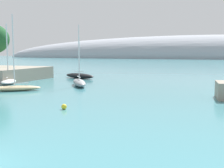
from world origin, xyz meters
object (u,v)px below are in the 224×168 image
Objects in this scene: sailboat_sand_outer_mooring at (15,87)px; sailboat_white_end_of_line at (8,81)px; sailboat_black_mid_mooring at (79,76)px; sailboat_grey_near_shore at (79,82)px; mooring_buoy_yellow at (64,107)px.

sailboat_white_end_of_line is at bearing -80.82° from sailboat_sand_outer_mooring.
sailboat_black_mid_mooring is 15.46m from sailboat_white_end_of_line.
sailboat_grey_near_shore is 0.96× the size of sailboat_white_end_of_line.
sailboat_grey_near_shore is at bearing -42.23° from sailboat_black_mid_mooring.
sailboat_sand_outer_mooring reaches higher than sailboat_black_mid_mooring.
sailboat_grey_near_shore is 12.81m from sailboat_white_end_of_line.
sailboat_sand_outer_mooring is 20.36× the size of mooring_buoy_yellow.
sailboat_sand_outer_mooring is at bearing 145.11° from mooring_buoy_yellow.
sailboat_sand_outer_mooring is at bearing -164.43° from sailboat_white_end_of_line.
sailboat_black_mid_mooring is 20.97m from sailboat_sand_outer_mooring.
sailboat_sand_outer_mooring is (0.60, -20.96, -0.09)m from sailboat_black_mid_mooring.
sailboat_black_mid_mooring is 0.83× the size of sailboat_white_end_of_line.
sailboat_black_mid_mooring is 33.48m from mooring_buoy_yellow.
sailboat_white_end_of_line is 26.10m from mooring_buoy_yellow.
sailboat_sand_outer_mooring is 16.45m from mooring_buoy_yellow.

